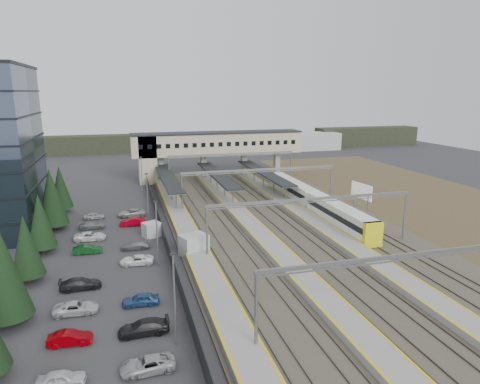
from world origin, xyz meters
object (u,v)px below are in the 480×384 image
object	(u,v)px
footbridge	(206,146)
relay_cabin_near	(194,245)
billboard	(361,192)
train	(314,202)
relay_cabin_far	(151,230)

from	to	relation	value
footbridge	relay_cabin_near	bearing A→B (deg)	-102.96
billboard	train	bearing A→B (deg)	-178.57
footbridge	billboard	xyz separation A→B (m)	(21.57, -33.36, -4.89)
relay_cabin_far	billboard	size ratio (longest dim) A/B	0.53
billboard	relay_cabin_near	bearing A→B (deg)	-156.10
relay_cabin_far	train	size ratio (longest dim) A/B	0.08
relay_cabin_far	billboard	bearing A→B (deg)	8.44
train	billboard	xyz separation A→B (m)	(9.27, 0.23, 1.11)
relay_cabin_far	train	world-z (taller)	train
relay_cabin_far	relay_cabin_near	bearing A→B (deg)	-62.11
relay_cabin_near	relay_cabin_far	size ratio (longest dim) A/B	1.38
relay_cabin_near	billboard	xyz separation A→B (m)	(32.57, 14.43, 1.66)
relay_cabin_near	train	world-z (taller)	train
relay_cabin_far	footbridge	bearing A→B (deg)	68.01
relay_cabin_far	footbridge	size ratio (longest dim) A/B	0.07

